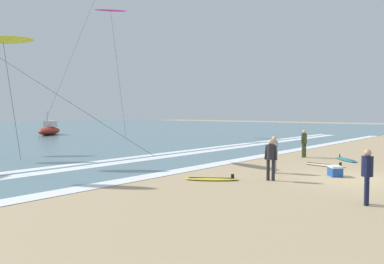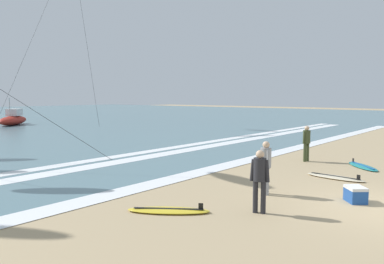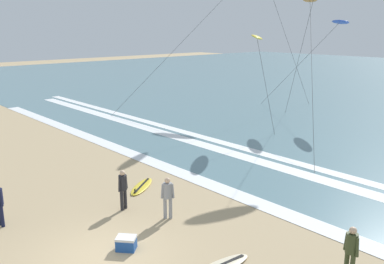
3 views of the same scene
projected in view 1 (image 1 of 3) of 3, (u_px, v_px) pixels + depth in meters
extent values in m
plane|color=tan|center=(354.00, 179.00, 15.34)|extent=(160.00, 160.00, 0.00)
cube|color=white|center=(230.00, 162.00, 20.49)|extent=(56.15, 0.92, 0.01)
cube|color=white|center=(152.00, 158.00, 21.89)|extent=(57.19, 0.94, 0.01)
cube|color=white|center=(133.00, 157.00, 22.44)|extent=(59.04, 0.72, 0.01)
cylinder|color=#232328|center=(268.00, 170.00, 14.98)|extent=(0.13, 0.13, 0.82)
cylinder|color=#232328|center=(273.00, 170.00, 14.90)|extent=(0.13, 0.13, 0.82)
cylinder|color=#232328|center=(271.00, 152.00, 14.90)|extent=(0.32, 0.32, 0.58)
cylinder|color=#232328|center=(266.00, 152.00, 14.98)|extent=(0.12, 0.15, 0.56)
cylinder|color=#232328|center=(276.00, 153.00, 14.83)|extent=(0.12, 0.15, 0.56)
sphere|color=#DBB28E|center=(271.00, 142.00, 14.88)|extent=(0.21, 0.21, 0.21)
cylinder|color=#141938|center=(367.00, 190.00, 11.13)|extent=(0.13, 0.13, 0.82)
cylinder|color=#141938|center=(367.00, 191.00, 10.95)|extent=(0.13, 0.13, 0.82)
cylinder|color=#141938|center=(367.00, 166.00, 11.00)|extent=(0.32, 0.32, 0.58)
cylinder|color=#141938|center=(368.00, 166.00, 11.17)|extent=(0.15, 0.12, 0.56)
cylinder|color=#141938|center=(367.00, 168.00, 10.84)|extent=(0.15, 0.12, 0.56)
sphere|color=tan|center=(368.00, 153.00, 10.98)|extent=(0.21, 0.21, 0.21)
cylinder|color=gray|center=(275.00, 164.00, 16.69)|extent=(0.13, 0.13, 0.82)
cylinder|color=gray|center=(273.00, 163.00, 16.89)|extent=(0.13, 0.13, 0.82)
cylinder|color=gray|center=(274.00, 147.00, 16.75)|extent=(0.32, 0.32, 0.58)
cylinder|color=gray|center=(276.00, 148.00, 16.57)|extent=(0.15, 0.16, 0.56)
cylinder|color=gray|center=(272.00, 148.00, 16.94)|extent=(0.15, 0.16, 0.56)
sphere|color=#DBB28E|center=(274.00, 139.00, 16.73)|extent=(0.21, 0.21, 0.21)
cylinder|color=#384223|center=(305.00, 150.00, 22.60)|extent=(0.13, 0.13, 0.82)
cylinder|color=#384223|center=(303.00, 150.00, 22.48)|extent=(0.13, 0.13, 0.82)
cylinder|color=#384223|center=(304.00, 138.00, 22.50)|extent=(0.32, 0.32, 0.58)
cylinder|color=#384223|center=(306.00, 139.00, 22.61)|extent=(0.15, 0.12, 0.56)
cylinder|color=#384223|center=(302.00, 139.00, 22.39)|extent=(0.15, 0.12, 0.56)
sphere|color=#DBB28E|center=(304.00, 132.00, 22.48)|extent=(0.21, 0.21, 0.21)
ellipsoid|color=teal|center=(346.00, 160.00, 21.08)|extent=(1.95, 1.87, 0.09)
cube|color=#1959B2|center=(346.00, 159.00, 21.07)|extent=(1.38, 1.29, 0.01)
cube|color=black|center=(340.00, 156.00, 21.89)|extent=(0.10, 0.09, 0.16)
ellipsoid|color=beige|center=(324.00, 165.00, 18.99)|extent=(0.79, 2.15, 0.09)
cube|color=black|center=(324.00, 164.00, 18.98)|extent=(0.27, 1.79, 0.01)
cube|color=black|center=(340.00, 164.00, 18.40)|extent=(0.03, 0.12, 0.16)
ellipsoid|color=yellow|center=(211.00, 179.00, 15.05)|extent=(1.68, 2.07, 0.09)
cube|color=black|center=(211.00, 178.00, 15.05)|extent=(1.09, 1.53, 0.01)
cube|color=black|center=(233.00, 176.00, 14.97)|extent=(0.08, 0.11, 0.16)
cylinder|color=#333333|center=(71.00, 59.00, 40.25)|extent=(8.65, 1.96, 16.18)
ellipsoid|color=#CC2384|center=(111.00, 10.00, 38.13)|extent=(2.95, 2.65, 0.43)
cylinder|color=#333333|center=(119.00, 76.00, 39.93)|extent=(2.87, 1.19, 12.63)
cylinder|color=#333333|center=(36.00, 81.00, 23.19)|extent=(8.27, 11.75, 9.00)
ellipsoid|color=yellow|center=(3.00, 40.00, 19.64)|extent=(2.62, 2.97, 0.43)
cylinder|color=#333333|center=(12.00, 102.00, 20.51)|extent=(1.21, 0.80, 6.31)
ellipsoid|color=maroon|center=(49.00, 131.00, 43.89)|extent=(5.05, 4.69, 0.90)
cube|color=silver|center=(50.00, 124.00, 44.24)|extent=(1.85, 1.81, 0.70)
cylinder|color=#B2B2B2|center=(47.00, 119.00, 43.22)|extent=(0.08, 0.08, 1.80)
cube|color=#1E4C9E|center=(335.00, 172.00, 15.93)|extent=(0.74, 0.73, 0.36)
cube|color=silver|center=(335.00, 167.00, 15.92)|extent=(0.76, 0.74, 0.08)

